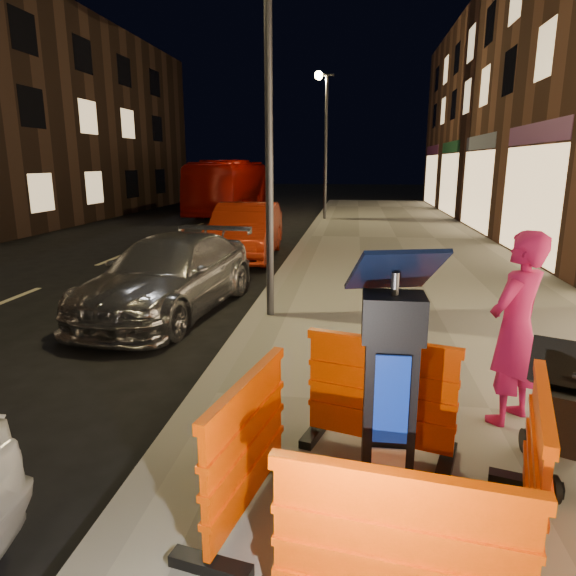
# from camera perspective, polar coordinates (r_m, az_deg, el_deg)

# --- Properties ---
(ground_plane) EXTENTS (120.00, 120.00, 0.00)m
(ground_plane) POSITION_cam_1_polar(r_m,az_deg,el_deg) (5.85, -9.30, -12.65)
(ground_plane) COLOR black
(ground_plane) RESTS_ON ground
(sidewalk) EXTENTS (6.00, 60.00, 0.15)m
(sidewalk) POSITION_cam_1_polar(r_m,az_deg,el_deg) (5.77, 21.41, -13.00)
(sidewalk) COLOR gray
(sidewalk) RESTS_ON ground
(kerb) EXTENTS (0.30, 60.00, 0.15)m
(kerb) POSITION_cam_1_polar(r_m,az_deg,el_deg) (5.81, -9.33, -11.99)
(kerb) COLOR slate
(kerb) RESTS_ON ground
(parking_kiosk) EXTENTS (0.70, 0.70, 1.83)m
(parking_kiosk) POSITION_cam_1_polar(r_m,az_deg,el_deg) (3.48, 11.17, -12.34)
(parking_kiosk) COLOR black
(parking_kiosk) RESTS_ON sidewalk
(barrier_front) EXTENTS (1.38, 0.73, 1.02)m
(barrier_front) POSITION_cam_1_polar(r_m,az_deg,el_deg) (2.91, 12.03, -27.88)
(barrier_front) COLOR #E43F00
(barrier_front) RESTS_ON sidewalk
(barrier_back) EXTENTS (1.41, 0.89, 1.02)m
(barrier_back) POSITION_cam_1_polar(r_m,az_deg,el_deg) (4.51, 10.18, -11.68)
(barrier_back) COLOR #E43F00
(barrier_back) RESTS_ON sidewalk
(barrier_kerbside) EXTENTS (0.79, 1.39, 1.02)m
(barrier_kerbside) POSITION_cam_1_polar(r_m,az_deg,el_deg) (3.73, -4.57, -17.28)
(barrier_kerbside) COLOR #E43F00
(barrier_kerbside) RESTS_ON sidewalk
(barrier_bldgside) EXTENTS (0.87, 1.41, 1.02)m
(barrier_bldgside) POSITION_cam_1_polar(r_m,az_deg,el_deg) (3.86, 25.79, -17.59)
(barrier_bldgside) COLOR #E43F00
(barrier_bldgside) RESTS_ON sidewalk
(car_silver) EXTENTS (2.41, 4.76, 1.32)m
(car_silver) POSITION_cam_1_polar(r_m,az_deg,el_deg) (9.39, -12.82, -2.56)
(car_silver) COLOR #A2A2A7
(car_silver) RESTS_ON ground
(car_red) EXTENTS (1.81, 4.64, 1.50)m
(car_red) POSITION_cam_1_polar(r_m,az_deg,el_deg) (14.34, -4.65, 3.34)
(car_red) COLOR #A0220B
(car_red) RESTS_ON ground
(bus_doubledecker) EXTENTS (2.45, 9.76, 2.71)m
(bus_doubledecker) POSITION_cam_1_polar(r_m,az_deg,el_deg) (27.10, -6.33, 8.21)
(bus_doubledecker) COLOR #910903
(bus_doubledecker) RESTS_ON ground
(man) EXTENTS (0.79, 0.79, 1.85)m
(man) POSITION_cam_1_polar(r_m,az_deg,el_deg) (5.24, 23.96, -4.17)
(man) COLOR #B71651
(man) RESTS_ON sidewalk
(stroller) EXTENTS (0.84, 0.99, 1.04)m
(stroller) POSITION_cam_1_polar(r_m,az_deg,el_deg) (4.66, 28.99, -12.27)
(stroller) COLOR black
(stroller) RESTS_ON sidewalk
(street_lamp_mid) EXTENTS (0.12, 0.12, 6.00)m
(street_lamp_mid) POSITION_cam_1_polar(r_m,az_deg,el_deg) (8.13, -2.14, 17.76)
(street_lamp_mid) COLOR #3F3F44
(street_lamp_mid) RESTS_ON sidewalk
(street_lamp_far) EXTENTS (0.12, 0.12, 6.00)m
(street_lamp_far) POSITION_cam_1_polar(r_m,az_deg,el_deg) (23.05, 4.22, 15.13)
(street_lamp_far) COLOR #3F3F44
(street_lamp_far) RESTS_ON sidewalk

